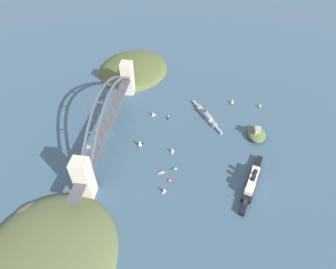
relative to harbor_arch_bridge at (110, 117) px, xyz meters
The scene contains 19 objects.
ground_plane 29.74m from the harbor_arch_bridge, 42.88° to the left, with size 1400.00×1400.00×0.00m, color #385166.
harbor_arch_bridge is the anchor object (origin of this frame).
headland_west_shore 178.82m from the harbor_arch_bridge, behind, with size 146.27×124.01×30.60m.
headland_east_shore 181.26m from the harbor_arch_bridge, ahead, with size 148.71×135.26×29.49m.
ocean_liner 200.24m from the harbor_arch_bridge, 70.98° to the left, with size 88.85×34.42×19.12m.
naval_cruiser 144.23m from the harbor_arch_bridge, 112.69° to the left, with size 72.74×48.11×16.86m.
fort_island_mid_harbor 203.77m from the harbor_arch_bridge, 95.77° to the left, with size 34.03×24.12×17.48m.
seaplane_taxiing_near_bridge 49.17m from the harbor_arch_bridge, 38.30° to the right, with size 8.29×10.93×4.89m.
small_boat_0 91.81m from the harbor_arch_bridge, 122.38° to the left, with size 12.10×2.83×2.26m.
small_boat_1 127.16m from the harbor_arch_bridge, 44.31° to the left, with size 6.34×5.97×8.27m.
small_boat_2 104.62m from the harbor_arch_bridge, 52.36° to the left, with size 4.53×8.96×2.00m.
small_boat_3 233.28m from the harbor_arch_bridge, 112.77° to the left, with size 3.86×6.26×6.97m.
small_boat_4 53.77m from the harbor_arch_bridge, 66.44° to the left, with size 9.15×7.25×10.76m.
small_boat_5 120.71m from the harbor_arch_bridge, 51.72° to the left, with size 2.32×8.33×2.10m.
small_boat_6 113.54m from the harbor_arch_bridge, 60.66° to the left, with size 3.88×10.23×2.40m.
small_boat_7 73.28m from the harbor_arch_bridge, 132.37° to the left, with size 6.04×6.68×8.35m.
small_boat_8 196.05m from the harbor_arch_bridge, 118.78° to the left, with size 8.75×5.52×9.18m.
small_boat_9 95.49m from the harbor_arch_bridge, 74.41° to the left, with size 8.02×4.96×8.03m.
channel_marker_buoy 41.91m from the harbor_arch_bridge, 73.50° to the left, with size 2.20×2.20×2.75m.
Camera 1 is at (276.90, 116.53, 273.22)m, focal length 29.98 mm.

